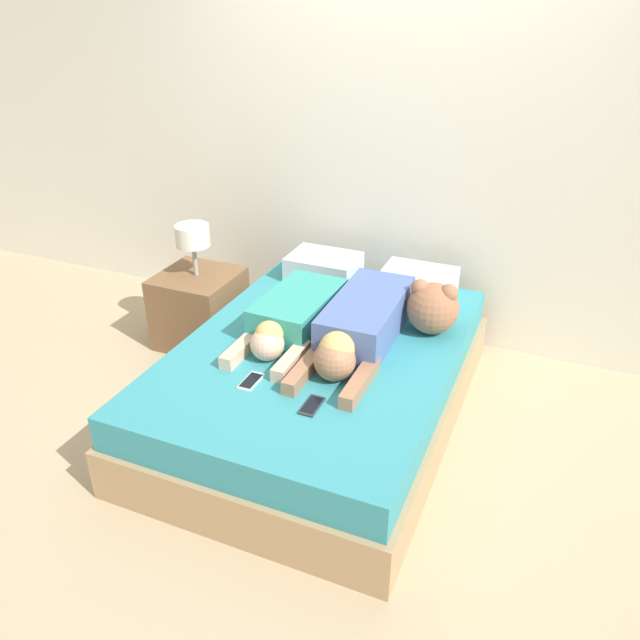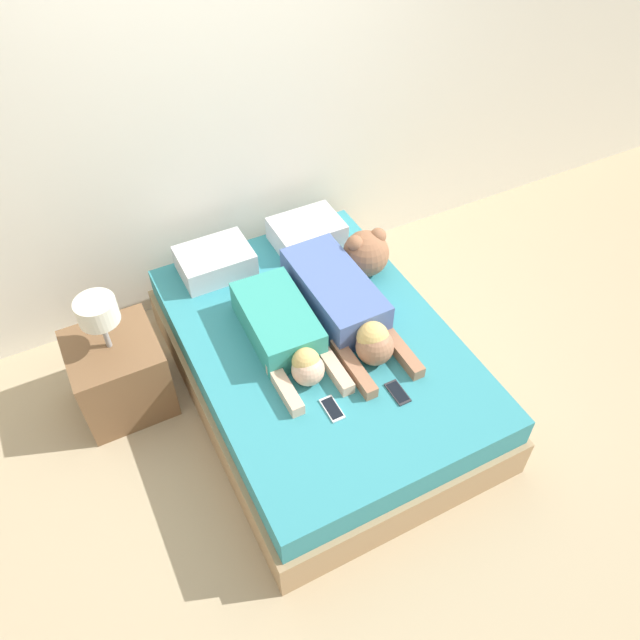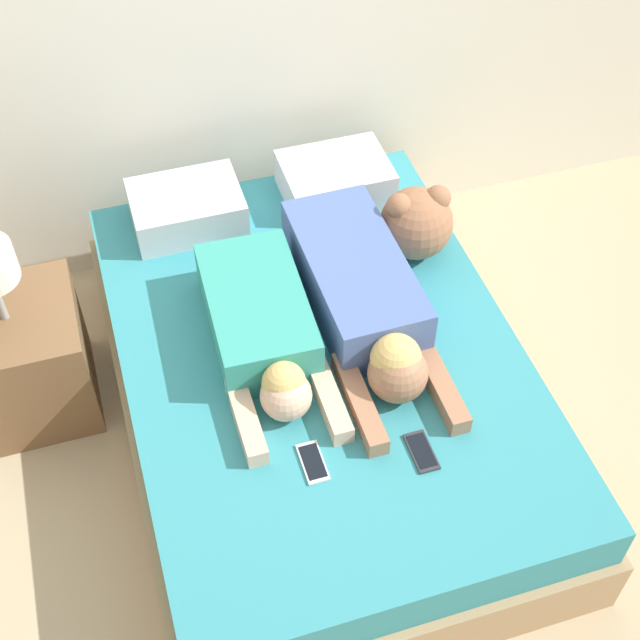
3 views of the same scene
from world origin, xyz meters
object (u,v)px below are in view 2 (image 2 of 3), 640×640
pillow_head_left (215,261)px  person_right (343,305)px  bed (320,365)px  person_left (284,331)px  cell_phone_right (398,393)px  nightstand (119,371)px  plush_toy (366,252)px  cell_phone_left (332,409)px  pillow_head_right (307,232)px

pillow_head_left → person_right: person_right is taller
bed → person_right: (0.19, 0.08, 0.34)m
bed → person_left: size_ratio=2.34×
cell_phone_right → nightstand: size_ratio=0.19×
person_right → person_left: bearing=-176.7°
pillow_head_left → person_right: 0.88m
cell_phone_right → plush_toy: bearing=70.3°
cell_phone_right → cell_phone_left: bearing=169.5°
person_right → plush_toy: plush_toy is taller
pillow_head_left → cell_phone_left: bearing=-83.3°
bed → pillow_head_left: bearing=111.5°
person_left → bed: bearing=-17.1°
pillow_head_left → nightstand: size_ratio=0.53×
pillow_head_left → plush_toy: (0.82, -0.43, 0.07)m
bed → person_right: bearing=22.9°
pillow_head_right → plush_toy: (0.19, -0.43, 0.07)m
pillow_head_left → person_left: size_ratio=0.50×
pillow_head_left → cell_phone_left: pillow_head_left is taller
pillow_head_left → person_right: bearing=-54.9°
pillow_head_left → cell_phone_right: 1.42m
plush_toy → bed: bearing=-143.4°
pillow_head_right → cell_phone_left: size_ratio=2.81×
pillow_head_left → pillow_head_right: size_ratio=1.00×
plush_toy → pillow_head_left: bearing=152.7°
nightstand → person_right: bearing=-16.5°
plush_toy → nightstand: 1.61m
pillow_head_right → person_right: bearing=-99.8°
person_right → cell_phone_left: person_right is taller
cell_phone_left → nightstand: (-0.90, 0.91, -0.19)m
plush_toy → nightstand: (-1.58, 0.08, -0.34)m
person_right → nightstand: size_ratio=1.28×
cell_phone_left → plush_toy: (0.68, 0.84, 0.15)m
bed → pillow_head_right: (0.32, 0.80, 0.31)m
plush_toy → nightstand: bearing=177.2°
cell_phone_left → plush_toy: size_ratio=0.52×
bed → person_left: person_left is taller
person_right → plush_toy: (0.32, 0.30, 0.04)m
cell_phone_left → cell_phone_right: bearing=-10.5°
pillow_head_left → pillow_head_right: bearing=0.0°
plush_toy → person_left: bearing=-155.5°
cell_phone_left → person_left: bearing=92.6°
plush_toy → person_right: bearing=-136.9°
person_left → nightstand: nightstand is taller
pillow_head_right → nightstand: nightstand is taller
pillow_head_left → cell_phone_right: bearing=-69.4°
cell_phone_left → nightstand: bearing=134.6°
person_left → person_right: 0.38m
person_left → cell_phone_right: bearing=-57.3°
pillow_head_left → cell_phone_left: size_ratio=2.81×
cell_phone_right → bed: bearing=109.3°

